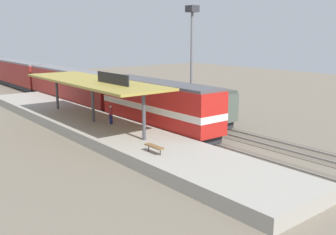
{
  "coord_description": "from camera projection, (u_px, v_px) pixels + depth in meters",
  "views": [
    {
      "loc": [
        -20.87,
        -31.23,
        8.7
      ],
      "look_at": [
        -1.38,
        -6.85,
        2.0
      ],
      "focal_mm": 41.52,
      "sensor_mm": 36.0,
      "label": 1
    }
  ],
  "objects": [
    {
      "name": "ground_plane",
      "position": [
        152.0,
        121.0,
        39.64
      ],
      "size": [
        120.0,
        120.0,
        0.0
      ],
      "primitive_type": "plane",
      "color": "#706656"
    },
    {
      "name": "track_near",
      "position": [
        136.0,
        124.0,
        38.41
      ],
      "size": [
        3.2,
        110.0,
        0.16
      ],
      "color": "#5F5649",
      "rests_on": "ground"
    },
    {
      "name": "track_far",
      "position": [
        172.0,
        118.0,
        41.22
      ],
      "size": [
        3.2,
        110.0,
        0.16
      ],
      "color": "#5F5649",
      "rests_on": "ground"
    },
    {
      "name": "platform",
      "position": [
        94.0,
        126.0,
        35.51
      ],
      "size": [
        6.0,
        44.0,
        0.9
      ],
      "primitive_type": "cube",
      "color": "#9E998E",
      "rests_on": "ground"
    },
    {
      "name": "station_canopy",
      "position": [
        93.0,
        82.0,
        34.59
      ],
      "size": [
        5.2,
        18.0,
        4.7
      ],
      "color": "#47474C",
      "rests_on": "platform"
    },
    {
      "name": "platform_bench",
      "position": [
        154.0,
        147.0,
        25.94
      ],
      "size": [
        0.44,
        1.7,
        0.5
      ],
      "color": "#333338",
      "rests_on": "platform"
    },
    {
      "name": "locomotive",
      "position": [
        158.0,
        105.0,
        35.12
      ],
      "size": [
        2.93,
        14.43,
        4.44
      ],
      "color": "#28282D",
      "rests_on": "track_near"
    },
    {
      "name": "passenger_carriage_front",
      "position": [
        72.0,
        86.0,
        48.89
      ],
      "size": [
        2.9,
        20.0,
        4.24
      ],
      "color": "#28282D",
      "rests_on": "track_near"
    },
    {
      "name": "passenger_carriage_rear",
      "position": [
        18.0,
        73.0,
        64.77
      ],
      "size": [
        2.9,
        20.0,
        4.24
      ],
      "color": "#28282D",
      "rests_on": "track_near"
    },
    {
      "name": "freight_car",
      "position": [
        184.0,
        102.0,
        39.29
      ],
      "size": [
        2.8,
        12.0,
        3.54
      ],
      "color": "#28282D",
      "rests_on": "track_far"
    },
    {
      "name": "light_mast",
      "position": [
        192.0,
        37.0,
        41.8
      ],
      "size": [
        1.1,
        1.1,
        11.7
      ],
      "color": "slate",
      "rests_on": "ground"
    },
    {
      "name": "person_waiting",
      "position": [
        111.0,
        114.0,
        34.16
      ],
      "size": [
        0.34,
        0.34,
        1.71
      ],
      "color": "navy",
      "rests_on": "platform"
    }
  ]
}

